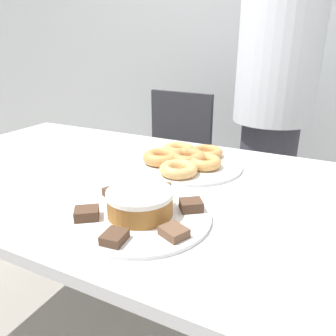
# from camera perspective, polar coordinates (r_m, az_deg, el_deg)

# --- Properties ---
(wall_back) EXTENTS (8.00, 0.05, 2.60)m
(wall_back) POSITION_cam_1_polar(r_m,az_deg,el_deg) (2.40, 17.11, 23.67)
(wall_back) COLOR #B2B7BC
(wall_back) RESTS_ON ground_plane
(table) EXTENTS (1.80, 0.89, 0.75)m
(table) POSITION_cam_1_polar(r_m,az_deg,el_deg) (1.04, -2.52, -6.58)
(table) COLOR silver
(table) RESTS_ON ground_plane
(person_standing) EXTENTS (0.39, 0.39, 1.58)m
(person_standing) POSITION_cam_1_polar(r_m,az_deg,el_deg) (1.77, 17.72, 9.33)
(person_standing) COLOR #383842
(person_standing) RESTS_ON ground_plane
(office_chair_left) EXTENTS (0.47, 0.47, 0.89)m
(office_chair_left) POSITION_cam_1_polar(r_m,az_deg,el_deg) (1.93, 0.02, -1.32)
(office_chair_left) COLOR black
(office_chair_left) RESTS_ON ground_plane
(plate_cake) EXTENTS (0.35, 0.35, 0.01)m
(plate_cake) POSITION_cam_1_polar(r_m,az_deg,el_deg) (0.81, -4.83, -8.25)
(plate_cake) COLOR white
(plate_cake) RESTS_ON table
(plate_donuts) EXTENTS (0.38, 0.38, 0.01)m
(plate_donuts) POSITION_cam_1_polar(r_m,az_deg,el_deg) (1.14, 3.40, 0.68)
(plate_donuts) COLOR white
(plate_donuts) RESTS_ON table
(frosted_cake) EXTENTS (0.16, 0.16, 0.06)m
(frosted_cake) POSITION_cam_1_polar(r_m,az_deg,el_deg) (0.79, -4.91, -6.01)
(frosted_cake) COLOR #9E662D
(frosted_cake) RESTS_ON plate_cake
(lamington_0) EXTENTS (0.07, 0.07, 0.02)m
(lamington_0) POSITION_cam_1_polar(r_m,az_deg,el_deg) (0.80, -13.96, -7.68)
(lamington_0) COLOR #513828
(lamington_0) RESTS_ON plate_cake
(lamington_1) EXTENTS (0.05, 0.06, 0.02)m
(lamington_1) POSITION_cam_1_polar(r_m,az_deg,el_deg) (0.71, -9.32, -11.81)
(lamington_1) COLOR #513828
(lamington_1) RESTS_ON plate_cake
(lamington_2) EXTENTS (0.07, 0.07, 0.02)m
(lamington_2) POSITION_cam_1_polar(r_m,az_deg,el_deg) (0.72, 1.04, -11.06)
(lamington_2) COLOR brown
(lamington_2) RESTS_ON plate_cake
(lamington_3) EXTENTS (0.07, 0.07, 0.03)m
(lamington_3) POSITION_cam_1_polar(r_m,az_deg,el_deg) (0.82, 4.04, -6.47)
(lamington_3) COLOR #513828
(lamington_3) RESTS_ON plate_cake
(lamington_4) EXTENTS (0.05, 0.06, 0.02)m
(lamington_4) POSITION_cam_1_polar(r_m,az_deg,el_deg) (0.90, -1.46, -3.67)
(lamington_4) COLOR brown
(lamington_4) RESTS_ON plate_cake
(lamington_5) EXTENTS (0.06, 0.06, 0.02)m
(lamington_5) POSITION_cam_1_polar(r_m,az_deg,el_deg) (0.90, -9.49, -4.24)
(lamington_5) COLOR #513828
(lamington_5) RESTS_ON plate_cake
(donut_0) EXTENTS (0.13, 0.13, 0.04)m
(donut_0) POSITION_cam_1_polar(r_m,az_deg,el_deg) (1.13, 3.42, 1.86)
(donut_0) COLOR #C68447
(donut_0) RESTS_ON plate_donuts
(donut_1) EXTENTS (0.13, 0.13, 0.04)m
(donut_1) POSITION_cam_1_polar(r_m,az_deg,el_deg) (1.13, -1.19, 1.88)
(donut_1) COLOR #D18E4C
(donut_1) RESTS_ON plate_donuts
(donut_2) EXTENTS (0.12, 0.12, 0.03)m
(donut_2) POSITION_cam_1_polar(r_m,az_deg,el_deg) (1.03, 1.83, -0.20)
(donut_2) COLOR #E5AD66
(donut_2) RESTS_ON plate_donuts
(donut_3) EXTENTS (0.11, 0.11, 0.04)m
(donut_3) POSITION_cam_1_polar(r_m,az_deg,el_deg) (1.09, 6.34, 1.03)
(donut_3) COLOR tan
(donut_3) RESTS_ON plate_donuts
(donut_4) EXTENTS (0.12, 0.12, 0.03)m
(donut_4) POSITION_cam_1_polar(r_m,az_deg,el_deg) (1.20, 6.72, 2.75)
(donut_4) COLOR #D18E4C
(donut_4) RESTS_ON plate_donuts
(donut_5) EXTENTS (0.12, 0.12, 0.04)m
(donut_5) POSITION_cam_1_polar(r_m,az_deg,el_deg) (1.20, 1.84, 3.10)
(donut_5) COLOR tan
(donut_5) RESTS_ON plate_donuts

